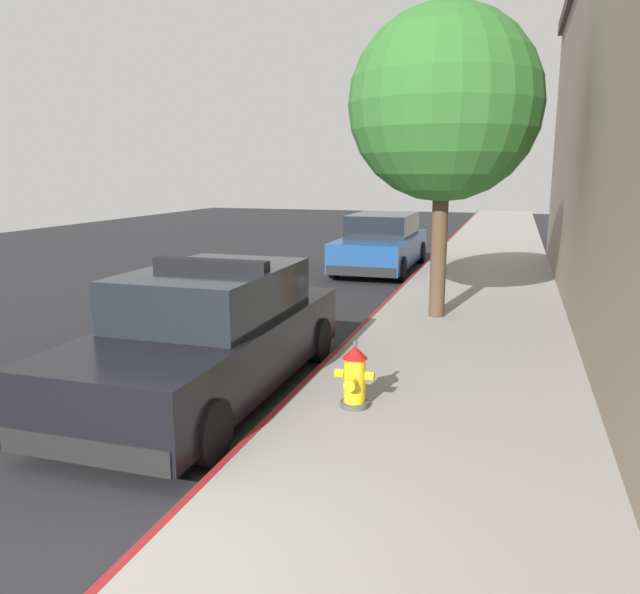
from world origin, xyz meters
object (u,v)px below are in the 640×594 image
police_cruiser (211,335)px  parked_car_silver_ahead (382,244)px  fire_hydrant (355,377)px  street_tree (444,105)px

police_cruiser → parked_car_silver_ahead: bearing=90.2°
parked_car_silver_ahead → fire_hydrant: size_ratio=6.37×
police_cruiser → fire_hydrant: (1.91, -0.30, -0.24)m
parked_car_silver_ahead → fire_hydrant: (1.94, -10.67, -0.24)m
police_cruiser → street_tree: bearing=63.2°
police_cruiser → street_tree: size_ratio=0.91×
police_cruiser → fire_hydrant: police_cruiser is taller
police_cruiser → street_tree: street_tree is taller
fire_hydrant → street_tree: size_ratio=0.14×
parked_car_silver_ahead → fire_hydrant: 10.85m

